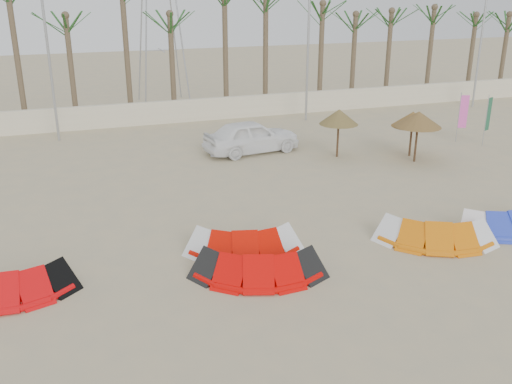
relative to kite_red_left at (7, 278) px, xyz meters
name	(u,v)px	position (x,y,z in m)	size (l,w,h in m)	color
ground	(337,324)	(7.59, -4.23, -0.42)	(120.00, 120.00, 0.00)	tan
boundary_wall	(166,112)	(7.59, 17.77, 0.23)	(60.00, 0.30, 1.30)	beige
palm_line	(167,6)	(8.26, 19.27, 6.03)	(52.00, 4.00, 7.70)	brown
lamp_b	(46,25)	(1.63, 15.77, 5.35)	(1.25, 0.14, 11.00)	#A5A8AD
lamp_c	(309,19)	(15.63, 15.77, 5.35)	(1.25, 0.14, 11.00)	#A5A8AD
lamp_d	(485,15)	(27.63, 15.77, 5.35)	(1.25, 0.14, 11.00)	#A5A8AD
pylon	(164,103)	(8.59, 23.77, -0.42)	(3.00, 3.00, 14.00)	#A5A8AD
kite_red_left	(7,278)	(0.00, 0.00, 0.00)	(3.53, 1.72, 0.90)	red
kite_red_mid	(254,260)	(6.53, -1.15, 0.00)	(3.98, 2.49, 0.90)	#D60502
kite_red_right	(241,237)	(6.64, 0.43, 0.00)	(3.70, 2.23, 0.90)	red
kite_orange	(430,228)	(12.53, -0.88, 0.00)	(4.05, 2.84, 0.90)	orange
kite_blue	(504,216)	(15.47, -0.86, 0.00)	(3.63, 1.68, 0.90)	blue
parasol_left	(339,117)	(13.94, 8.41, 1.48)	(1.83, 1.83, 2.26)	#4C331E
parasol_mid	(418,119)	(16.94, 6.53, 1.56)	(2.11, 2.11, 2.34)	#4C331E
parasol_right	(413,119)	(17.23, 7.38, 1.35)	(1.95, 1.95, 2.13)	#4C331E
flag_pink	(462,113)	(21.06, 8.72, 1.10)	(0.44, 0.17, 2.57)	#A5A8AD
flag_green	(489,116)	(21.90, 7.71, 1.09)	(0.44, 0.18, 2.55)	#A5A8AD
car	(251,137)	(10.35, 10.39, 0.37)	(1.87, 4.64, 1.58)	white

